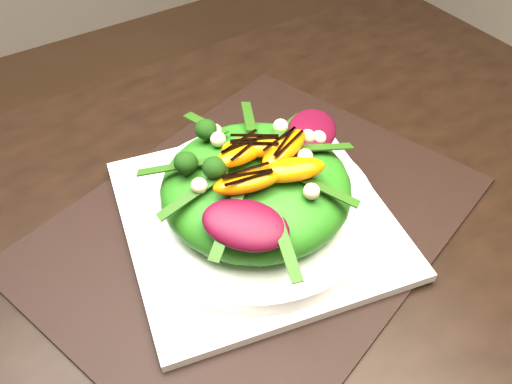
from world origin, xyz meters
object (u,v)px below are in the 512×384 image
placemat (256,221)px  plate_base (256,217)px  lettuce_mound (256,187)px  salad_bowl (256,208)px  orange_segment (230,153)px

placemat → plate_base: size_ratio=1.68×
lettuce_mound → salad_bowl: bearing=0.0°
orange_segment → lettuce_mound: bearing=-46.0°
placemat → plate_base: (0.00, 0.00, 0.01)m
plate_base → orange_segment: size_ratio=4.16×
placemat → orange_segment: (-0.02, 0.02, 0.10)m
placemat → salad_bowl: salad_bowl is taller
plate_base → lettuce_mound: (0.00, 0.00, 0.05)m
plate_base → orange_segment: bearing=134.0°
plate_base → orange_segment: 0.09m
placemat → salad_bowl: bearing=0.0°
plate_base → lettuce_mound: size_ratio=1.40×
placemat → plate_base: plate_base is taller
orange_segment → salad_bowl: bearing=-46.0°
plate_base → lettuce_mound: lettuce_mound is taller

